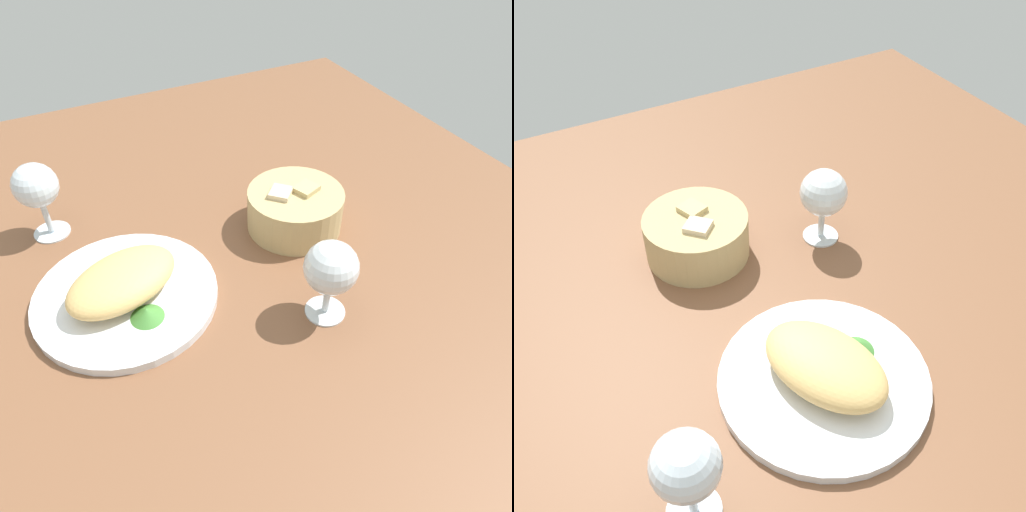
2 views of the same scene
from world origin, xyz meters
The scene contains 7 objects.
ground_plane centered at (0.00, 0.00, -1.00)cm, with size 140.00×140.00×2.00cm, color brown.
plate centered at (-8.98, 1.81, 0.70)cm, with size 26.64×26.64×1.40cm, color silver.
omelette centered at (-8.98, 1.81, 3.86)cm, with size 16.93×10.77×4.92cm, color #DFB469.
lettuce_garnish centered at (-7.52, -4.11, 2.24)cm, with size 4.75×4.75×1.68cm, color #428434.
bread_basket centered at (21.47, 5.57, 3.60)cm, with size 16.03×16.03×7.82cm.
wine_glass_near centered at (15.57, -13.39, 8.30)cm, with size 7.42×7.42×12.45cm.
wine_glass_far centered at (-16.11, 22.54, 9.02)cm, with size 7.16×7.16×13.20cm.
Camera 1 is at (-13.63, -49.18, 52.01)cm, focal length 33.58 mm.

